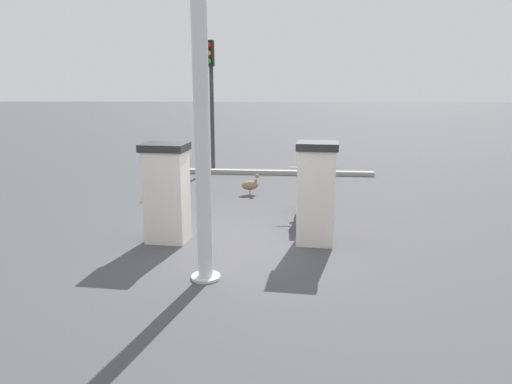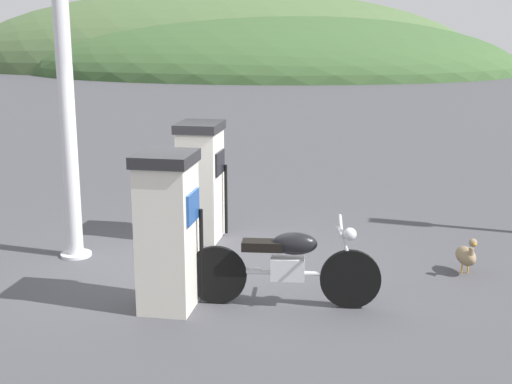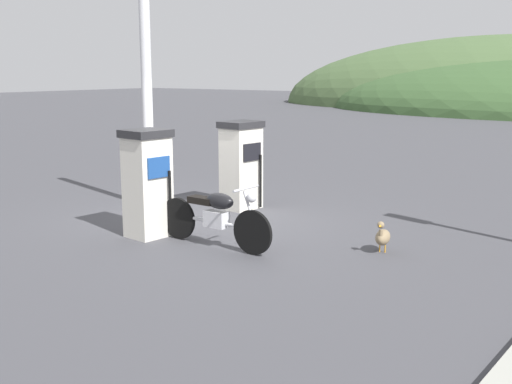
{
  "view_description": "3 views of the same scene",
  "coord_description": "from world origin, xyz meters",
  "px_view_note": "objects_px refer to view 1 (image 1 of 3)",
  "views": [
    {
      "loc": [
        -7.5,
        -0.57,
        2.6
      ],
      "look_at": [
        0.93,
        -0.21,
        0.62
      ],
      "focal_mm": 32.6,
      "sensor_mm": 36.0,
      "label": 1
    },
    {
      "loc": [
        1.32,
        -8.22,
        2.99
      ],
      "look_at": [
        0.77,
        0.13,
        0.96
      ],
      "focal_mm": 49.42,
      "sensor_mm": 36.0,
      "label": 2
    },
    {
      "loc": [
        6.82,
        -8.15,
        2.58
      ],
      "look_at": [
        1.38,
        -0.36,
        0.73
      ],
      "focal_mm": 44.01,
      "sensor_mm": 36.0,
      "label": 3
    }
  ],
  "objects_px": {
    "roadside_traffic_light": "(211,84)",
    "fuel_pump_near": "(316,193)",
    "fuel_pump_far": "(167,192)",
    "canopy_support_pole": "(202,134)",
    "wandering_duck": "(250,185)",
    "motorcycle_near_pump": "(303,197)"
  },
  "relations": [
    {
      "from": "motorcycle_near_pump",
      "to": "canopy_support_pole",
      "type": "height_order",
      "value": "canopy_support_pole"
    },
    {
      "from": "fuel_pump_near",
      "to": "roadside_traffic_light",
      "type": "distance_m",
      "value": 7.07
    },
    {
      "from": "fuel_pump_near",
      "to": "wandering_duck",
      "type": "relative_size",
      "value": 3.42
    },
    {
      "from": "fuel_pump_near",
      "to": "canopy_support_pole",
      "type": "xyz_separation_m",
      "value": [
        -1.54,
        1.61,
        1.11
      ]
    },
    {
      "from": "motorcycle_near_pump",
      "to": "canopy_support_pole",
      "type": "distance_m",
      "value": 3.49
    },
    {
      "from": "fuel_pump_near",
      "to": "wandering_duck",
      "type": "distance_m",
      "value": 3.68
    },
    {
      "from": "fuel_pump_far",
      "to": "motorcycle_near_pump",
      "type": "relative_size",
      "value": 0.79
    },
    {
      "from": "canopy_support_pole",
      "to": "fuel_pump_near",
      "type": "bearing_deg",
      "value": -46.21
    },
    {
      "from": "fuel_pump_far",
      "to": "canopy_support_pole",
      "type": "bearing_deg",
      "value": -150.78
    },
    {
      "from": "fuel_pump_near",
      "to": "fuel_pump_far",
      "type": "xyz_separation_m",
      "value": [
        -0.0,
        2.47,
        -0.02
      ]
    },
    {
      "from": "wandering_duck",
      "to": "roadside_traffic_light",
      "type": "height_order",
      "value": "roadside_traffic_light"
    },
    {
      "from": "fuel_pump_far",
      "to": "canopy_support_pole",
      "type": "height_order",
      "value": "canopy_support_pole"
    },
    {
      "from": "fuel_pump_far",
      "to": "motorcycle_near_pump",
      "type": "distance_m",
      "value": 2.67
    },
    {
      "from": "fuel_pump_far",
      "to": "wandering_duck",
      "type": "xyz_separation_m",
      "value": [
        3.4,
        -1.21,
        -0.6
      ]
    },
    {
      "from": "fuel_pump_far",
      "to": "roadside_traffic_light",
      "type": "height_order",
      "value": "roadside_traffic_light"
    },
    {
      "from": "fuel_pump_far",
      "to": "canopy_support_pole",
      "type": "distance_m",
      "value": 2.1
    },
    {
      "from": "roadside_traffic_light",
      "to": "fuel_pump_near",
      "type": "bearing_deg",
      "value": -157.96
    },
    {
      "from": "fuel_pump_near",
      "to": "fuel_pump_far",
      "type": "distance_m",
      "value": 2.47
    },
    {
      "from": "roadside_traffic_light",
      "to": "canopy_support_pole",
      "type": "relative_size",
      "value": 0.93
    },
    {
      "from": "fuel_pump_far",
      "to": "canopy_support_pole",
      "type": "xyz_separation_m",
      "value": [
        -1.54,
        -0.86,
        1.13
      ]
    },
    {
      "from": "wandering_duck",
      "to": "fuel_pump_near",
      "type": "bearing_deg",
      "value": -159.62
    },
    {
      "from": "motorcycle_near_pump",
      "to": "roadside_traffic_light",
      "type": "bearing_deg",
      "value": 25.55
    }
  ]
}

